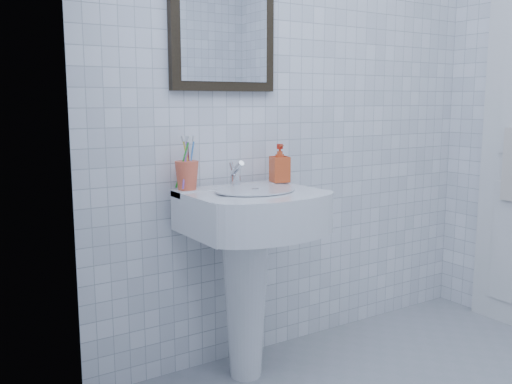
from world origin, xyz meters
TOP-DOWN VIEW (x-y plane):
  - wall_back at (0.00, 1.20)m, footprint 2.20×0.02m
  - wall_left at (-1.10, 0.00)m, footprint 0.02×2.40m
  - washbasin at (-0.44, 0.99)m, footprint 0.55×0.40m
  - faucet at (-0.44, 1.09)m, footprint 0.05×0.10m
  - toothbrush_cup at (-0.66, 1.11)m, footprint 0.11×0.11m
  - soap_dispenser at (-0.20, 1.09)m, footprint 0.09×0.09m
  - wall_mirror at (-0.44, 1.18)m, footprint 0.50×0.04m

SIDE VIEW (x-z plane):
  - washbasin at x=-0.44m, z-range 0.14..0.99m
  - faucet at x=-0.44m, z-range 0.82..0.94m
  - toothbrush_cup at x=-0.66m, z-range 0.84..0.95m
  - soap_dispenser at x=-0.20m, z-range 0.84..1.01m
  - wall_back at x=0.00m, z-range 0.00..2.50m
  - wall_left at x=-1.10m, z-range 0.00..2.50m
  - wall_mirror at x=-0.44m, z-range 1.24..1.86m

